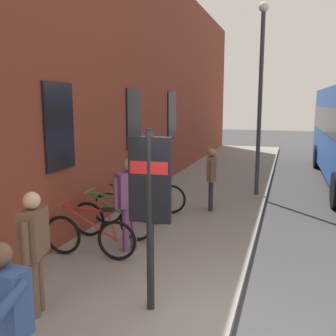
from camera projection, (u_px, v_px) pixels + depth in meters
name	position (u px, v px, depth m)	size (l,w,h in m)	color
ground	(303.00, 214.00, 9.79)	(60.00, 60.00, 0.00)	#38383A
sidewalk_pavement	(213.00, 188.00, 12.48)	(24.00, 3.50, 0.12)	gray
station_facade	(163.00, 82.00, 13.43)	(22.00, 0.65, 7.08)	brown
bicycle_leaning_wall	(90.00, 236.00, 6.70)	(0.48, 1.77, 0.97)	black
bicycle_end_of_row	(112.00, 220.00, 7.64)	(0.48, 1.77, 0.97)	black
bicycle_by_door	(132.00, 207.00, 8.54)	(0.65, 1.71, 0.97)	black
bicycle_beside_lamp	(151.00, 197.00, 9.47)	(0.48, 1.77, 0.97)	black
transit_info_sign	(150.00, 192.00, 4.82)	(0.12, 0.55, 2.40)	black
pedestrian_crossing_street	(129.00, 195.00, 6.91)	(0.56, 0.48, 1.72)	#723F72
pedestrian_by_facade	(34.00, 241.00, 4.80)	(0.60, 0.35, 1.63)	brown
pedestrian_near_bus	(211.00, 173.00, 9.55)	(0.59, 0.33, 1.59)	#26262D
tourist_with_hotdogs	(2.00, 312.00, 3.19)	(0.56, 0.61, 1.59)	maroon
street_lamp	(261.00, 85.00, 10.83)	(0.28, 0.28, 5.45)	#333338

